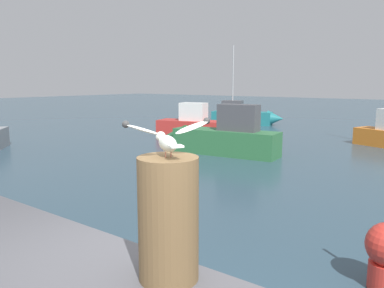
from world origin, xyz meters
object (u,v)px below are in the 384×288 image
(mooring_post, at_px, (168,219))
(seagull, at_px, (167,138))
(boat_red, at_px, (205,126))
(boat_green, at_px, (218,138))
(boat_teal, at_px, (246,116))

(mooring_post, bearing_deg, seagull, 150.29)
(seagull, height_order, boat_red, seagull)
(mooring_post, xyz_separation_m, boat_green, (-6.14, 9.89, -1.14))
(seagull, bearing_deg, boat_teal, 118.07)
(mooring_post, height_order, boat_teal, boat_teal)
(boat_red, bearing_deg, boat_green, -48.70)
(mooring_post, height_order, boat_green, mooring_post)
(boat_red, bearing_deg, boat_teal, 100.00)
(mooring_post, distance_m, seagull, 0.53)
(mooring_post, height_order, boat_red, mooring_post)
(seagull, height_order, boat_teal, boat_teal)
(mooring_post, distance_m, boat_green, 11.70)
(boat_teal, distance_m, boat_green, 10.04)
(boat_red, relative_size, boat_green, 1.01)
(boat_teal, relative_size, boat_green, 1.03)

